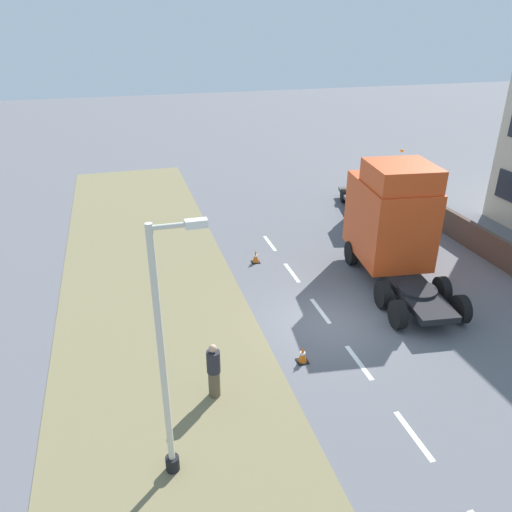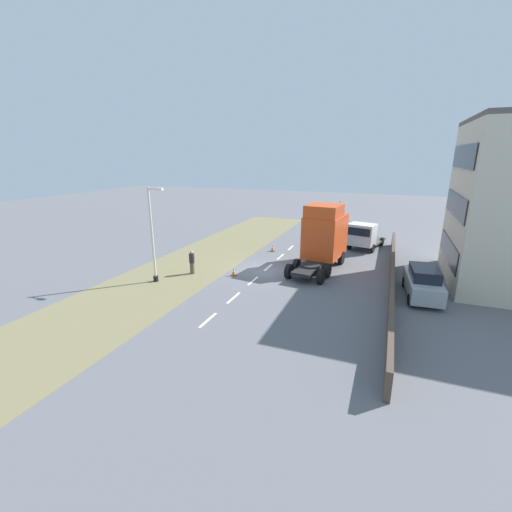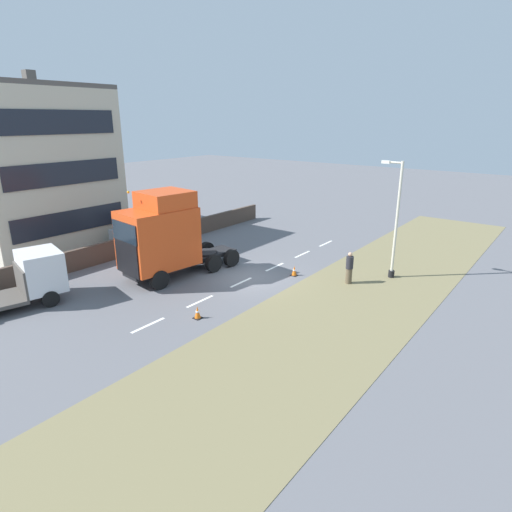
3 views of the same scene
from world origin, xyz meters
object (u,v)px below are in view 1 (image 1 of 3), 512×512
at_px(lorry_cab, 392,220).
at_px(pedestrian, 214,371).
at_px(flatbed_truck, 374,195).
at_px(lamp_post, 167,372).
at_px(traffic_cone_lead, 303,355).
at_px(traffic_cone_trailing, 256,257).

height_order(lorry_cab, pedestrian, lorry_cab).
xyz_separation_m(flatbed_truck, lamp_post, (-12.52, -13.91, 1.63)).
distance_m(flatbed_truck, traffic_cone_lead, 13.55).
relative_size(lorry_cab, traffic_cone_lead, 12.57).
relative_size(lamp_post, pedestrian, 3.64).
xyz_separation_m(flatbed_truck, traffic_cone_trailing, (-7.59, -3.55, -1.04)).
relative_size(lorry_cab, traffic_cone_trailing, 12.57).
distance_m(flatbed_truck, traffic_cone_trailing, 8.44).
xyz_separation_m(pedestrian, traffic_cone_lead, (3.00, 0.77, -0.59)).
bearing_deg(traffic_cone_lead, lamp_post, -145.13).
height_order(pedestrian, traffic_cone_lead, pedestrian).
height_order(lamp_post, traffic_cone_lead, lamp_post).
xyz_separation_m(flatbed_truck, traffic_cone_lead, (-8.09, -10.82, -1.04)).
bearing_deg(flatbed_truck, lorry_cab, 80.97).
xyz_separation_m(lamp_post, pedestrian, (1.43, 2.32, -2.08)).
distance_m(lorry_cab, pedestrian, 10.31).
xyz_separation_m(traffic_cone_lead, traffic_cone_trailing, (0.50, 7.28, 0.00)).
bearing_deg(flatbed_truck, lamp_post, 61.42).
height_order(lorry_cab, traffic_cone_trailing, lorry_cab).
bearing_deg(pedestrian, traffic_cone_lead, 14.33).
xyz_separation_m(pedestrian, traffic_cone_trailing, (3.50, 8.05, -0.59)).
height_order(lorry_cab, traffic_cone_lead, lorry_cab).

